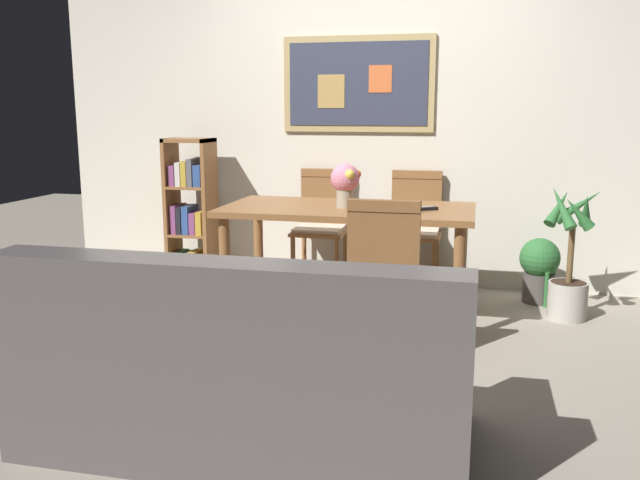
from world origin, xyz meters
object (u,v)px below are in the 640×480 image
at_px(dining_chair_near_right, 385,266).
at_px(leather_couch, 244,374).
at_px(flower_vase, 345,181).
at_px(potted_ivy, 539,268).
at_px(tv_remote, 426,209).
at_px(dining_table, 348,221).
at_px(bookshelf, 191,217).
at_px(dining_chair_far_left, 322,218).
at_px(potted_palm, 569,269).
at_px(dining_chair_far_right, 415,221).

height_order(dining_chair_near_right, leather_couch, dining_chair_near_right).
height_order(dining_chair_near_right, flower_vase, flower_vase).
xyz_separation_m(potted_ivy, tv_remote, (-0.77, -0.67, 0.50)).
height_order(dining_table, bookshelf, bookshelf).
distance_m(dining_chair_far_left, potted_palm, 1.86).
height_order(dining_chair_far_left, potted_palm, dining_chair_far_left).
xyz_separation_m(potted_ivy, potted_palm, (0.15, -0.36, 0.08)).
height_order(potted_ivy, potted_palm, potted_palm).
xyz_separation_m(bookshelf, flower_vase, (1.39, -0.70, 0.39)).
xyz_separation_m(dining_chair_near_right, leather_couch, (-0.43, -1.08, -0.23)).
height_order(dining_table, flower_vase, flower_vase).
distance_m(bookshelf, flower_vase, 1.60).
relative_size(dining_chair_far_left, potted_ivy, 1.70).
bearing_deg(potted_palm, leather_couch, -125.44).
distance_m(potted_ivy, flower_vase, 1.59).
distance_m(dining_chair_near_right, dining_chair_far_right, 1.54).
bearing_deg(potted_palm, dining_chair_far_left, 164.69).
relative_size(dining_chair_far_right, flower_vase, 3.18).
distance_m(dining_chair_far_right, flower_vase, 0.98).
bearing_deg(tv_remote, potted_palm, 18.58).
xyz_separation_m(bookshelf, potted_palm, (2.83, -0.38, -0.18)).
relative_size(dining_table, potted_palm, 1.82).
height_order(dining_chair_near_right, dining_chair_far_right, same).
bearing_deg(leather_couch, bookshelf, 118.03).
bearing_deg(bookshelf, leather_couch, -61.97).
height_order(dining_chair_near_right, potted_palm, dining_chair_near_right).
height_order(leather_couch, tv_remote, leather_couch).
xyz_separation_m(bookshelf, tv_remote, (1.91, -0.69, 0.23)).
bearing_deg(dining_chair_near_right, dining_table, 114.90).
bearing_deg(bookshelf, tv_remote, -19.93).
bearing_deg(flower_vase, dining_chair_near_right, -63.20).
distance_m(dining_table, flower_vase, 0.27).
bearing_deg(dining_chair_far_right, flower_vase, -115.01).
relative_size(dining_table, potted_ivy, 3.06).
xyz_separation_m(dining_table, potted_palm, (1.43, 0.27, -0.31)).
distance_m(dining_table, dining_chair_far_left, 0.84).
height_order(potted_palm, tv_remote, potted_palm).
relative_size(potted_palm, flower_vase, 3.14).
distance_m(bookshelf, tv_remote, 2.05).
height_order(dining_table, dining_chair_far_right, dining_chair_far_right).
distance_m(flower_vase, tv_remote, 0.54).
relative_size(dining_chair_far_right, potted_ivy, 1.70).
distance_m(dining_table, potted_palm, 1.49).
bearing_deg(leather_couch, dining_chair_far_left, 96.06).
xyz_separation_m(dining_chair_far_left, potted_ivy, (1.63, -0.13, -0.28)).
bearing_deg(potted_palm, bookshelf, 172.31).
xyz_separation_m(dining_chair_near_right, tv_remote, (0.16, 0.72, 0.22)).
bearing_deg(flower_vase, dining_chair_far_left, 112.95).
bearing_deg(dining_chair_far_right, dining_chair_near_right, -90.63).
height_order(dining_chair_far_right, bookshelf, bookshelf).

